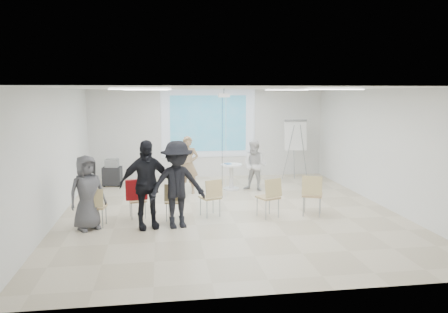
{
  "coord_description": "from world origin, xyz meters",
  "views": [
    {
      "loc": [
        -1.62,
        -10.31,
        2.92
      ],
      "look_at": [
        0.0,
        0.8,
        1.25
      ],
      "focal_mm": 35.0,
      "sensor_mm": 36.0,
      "label": 1
    }
  ],
  "objects": [
    {
      "name": "wall_back",
      "position": [
        0.0,
        4.55,
        1.5
      ],
      "size": [
        8.0,
        0.1,
        3.0
      ],
      "primitive_type": "cube",
      "color": "silver",
      "rests_on": "floor"
    },
    {
      "name": "chair_right_far",
      "position": [
        1.88,
        -0.69,
        0.58
      ],
      "size": [
        0.62,
        0.64,
        0.99
      ],
      "rotation": [
        0.0,
        0.0,
        -0.41
      ],
      "color": "tan",
      "rests_on": "floor"
    },
    {
      "name": "floor",
      "position": [
        0.0,
        0.0,
        -0.05
      ],
      "size": [
        8.0,
        9.0,
        0.1
      ],
      "primitive_type": "cube",
      "color": "beige",
      "rests_on": "ground"
    },
    {
      "name": "audience_mid",
      "position": [
        -1.29,
        -1.1,
        1.07
      ],
      "size": [
        1.51,
        1.03,
        2.14
      ],
      "primitive_type": "imported",
      "rotation": [
        0.0,
        0.0,
        0.21
      ],
      "color": "black",
      "rests_on": "floor"
    },
    {
      "name": "fluor_panel_ne",
      "position": [
        2.0,
        2.0,
        2.97
      ],
      "size": [
        1.2,
        0.3,
        0.02
      ],
      "primitive_type": "cube",
      "color": "white",
      "rests_on": "ceiling"
    },
    {
      "name": "chair_center",
      "position": [
        -0.47,
        -0.41,
        0.53
      ],
      "size": [
        0.56,
        0.57,
        0.9
      ],
      "rotation": [
        0.0,
        0.0,
        0.37
      ],
      "color": "tan",
      "rests_on": "floor"
    },
    {
      "name": "chair_left_inner",
      "position": [
        -1.35,
        -0.59,
        0.51
      ],
      "size": [
        0.48,
        0.51,
        0.87
      ],
      "rotation": [
        0.0,
        0.0,
        -0.19
      ],
      "color": "tan",
      "rests_on": "floor"
    },
    {
      "name": "projection_image",
      "position": [
        0.0,
        4.47,
        1.85
      ],
      "size": [
        2.6,
        0.01,
        1.9
      ],
      "primitive_type": "cube",
      "color": "teal",
      "rests_on": "wall_back"
    },
    {
      "name": "controller_right",
      "position": [
        0.95,
        2.41,
        1.13
      ],
      "size": [
        0.1,
        0.12,
        0.04
      ],
      "primitive_type": "cube",
      "rotation": [
        0.0,
        0.0,
        -0.57
      ],
      "color": "silver",
      "rests_on": "player_right"
    },
    {
      "name": "player_right",
      "position": [
        1.13,
        2.16,
        0.83
      ],
      "size": [
        1.02,
        0.97,
        1.67
      ],
      "primitive_type": "imported",
      "rotation": [
        0.0,
        0.0,
        -0.57
      ],
      "color": "silver",
      "rests_on": "floor"
    },
    {
      "name": "fluor_panel_se",
      "position": [
        2.0,
        -1.5,
        2.97
      ],
      "size": [
        1.2,
        0.3,
        0.02
      ],
      "primitive_type": "cube",
      "color": "white",
      "rests_on": "ceiling"
    },
    {
      "name": "laptop",
      "position": [
        -1.33,
        -0.49,
        0.47
      ],
      "size": [
        0.36,
        0.29,
        0.03
      ],
      "primitive_type": "imported",
      "rotation": [
        0.0,
        0.0,
        2.95
      ],
      "color": "black",
      "rests_on": "chair_left_inner"
    },
    {
      "name": "av_cart",
      "position": [
        -3.15,
        3.49,
        0.38
      ],
      "size": [
        0.61,
        0.51,
        0.84
      ],
      "rotation": [
        0.0,
        0.0,
        -0.12
      ],
      "color": "black",
      "rests_on": "floor"
    },
    {
      "name": "audience_outer",
      "position": [
        -3.19,
        -0.95,
        0.9
      ],
      "size": [
        1.05,
        0.96,
        1.79
      ],
      "primitive_type": "imported",
      "rotation": [
        0.0,
        0.0,
        0.56
      ],
      "color": "#555459",
      "rests_on": "floor"
    },
    {
      "name": "chair_right_inner",
      "position": [
        0.86,
        -0.69,
        0.56
      ],
      "size": [
        0.59,
        0.61,
        0.95
      ],
      "rotation": [
        0.0,
        0.0,
        0.38
      ],
      "color": "tan",
      "rests_on": "floor"
    },
    {
      "name": "red_jacket",
      "position": [
        -2.19,
        -0.45,
        0.72
      ],
      "size": [
        0.5,
        0.2,
        0.46
      ],
      "primitive_type": "cube",
      "rotation": [
        0.0,
        0.0,
        0.19
      ],
      "color": "maroon",
      "rests_on": "chair_left_mid"
    },
    {
      "name": "ceiling_projector",
      "position": [
        0.1,
        1.49,
        2.69
      ],
      "size": [
        0.3,
        0.25,
        3.0
      ],
      "color": "white",
      "rests_on": "ceiling"
    },
    {
      "name": "chair_far_left",
      "position": [
        -3.05,
        -0.83,
        0.51
      ],
      "size": [
        0.45,
        0.48,
        0.86
      ],
      "rotation": [
        0.0,
        0.0,
        -0.11
      ],
      "color": "tan",
      "rests_on": "floor"
    },
    {
      "name": "flipchart_easel",
      "position": [
        2.81,
        3.61,
        1.48
      ],
      "size": [
        0.87,
        0.66,
        2.01
      ],
      "rotation": [
        0.0,
        0.0,
        -0.08
      ],
      "color": "#92949A",
      "rests_on": "floor"
    },
    {
      "name": "projection_halo",
      "position": [
        0.0,
        4.49,
        1.85
      ],
      "size": [
        3.2,
        0.01,
        2.3
      ],
      "primitive_type": "cube",
      "color": "silver",
      "rests_on": "wall_back"
    },
    {
      "name": "wall_left",
      "position": [
        -4.05,
        0.0,
        1.5
      ],
      "size": [
        0.1,
        9.0,
        3.0
      ],
      "primitive_type": "cube",
      "color": "silver",
      "rests_on": "floor"
    },
    {
      "name": "player_left",
      "position": [
        -0.86,
        2.11,
        0.94
      ],
      "size": [
        0.77,
        0.61,
        1.88
      ],
      "primitive_type": "imported",
      "rotation": [
        0.0,
        0.0,
        -0.23
      ],
      "color": "tan",
      "rests_on": "floor"
    },
    {
      "name": "wall_right",
      "position": [
        4.05,
        0.0,
        1.5
      ],
      "size": [
        0.1,
        9.0,
        3.0
      ],
      "primitive_type": "cube",
      "color": "silver",
      "rests_on": "floor"
    },
    {
      "name": "chair_left_mid",
      "position": [
        -2.18,
        -0.3,
        0.48
      ],
      "size": [
        0.45,
        0.48,
        0.82
      ],
      "rotation": [
        0.0,
        0.0,
        0.19
      ],
      "color": "tan",
      "rests_on": "floor"
    },
    {
      "name": "pedestal_table",
      "position": [
        0.45,
        2.37,
        0.44
      ],
      "size": [
        0.83,
        0.83,
        0.8
      ],
      "rotation": [
        0.0,
        0.0,
        0.37
      ],
      "color": "white",
      "rests_on": "floor"
    },
    {
      "name": "fluor_panel_sw",
      "position": [
        -2.0,
        -1.5,
        2.97
      ],
      "size": [
        1.2,
        0.3,
        0.02
      ],
      "primitive_type": "cube",
      "color": "white",
      "rests_on": "ceiling"
    },
    {
      "name": "audience_left",
      "position": [
        -1.96,
        -1.05,
        1.1
      ],
      "size": [
        1.43,
        1.07,
        2.2
      ],
      "primitive_type": "imported",
      "rotation": [
        0.0,
        0.0,
        0.26
      ],
      "color": "black",
      "rests_on": "floor"
    },
    {
      "name": "controller_left",
      "position": [
        -0.68,
        2.36,
        1.24
      ],
      "size": [
        0.06,
        0.12,
        0.04
      ],
      "primitive_type": "cube",
      "rotation": [
        0.0,
        0.0,
        -0.23
      ],
      "color": "white",
      "rests_on": "player_left"
    },
    {
      "name": "ceiling",
      "position": [
        0.0,
        0.0,
        3.05
      ],
      "size": [
        8.0,
        9.0,
        0.1
      ],
      "primitive_type": "cube",
      "color": "white",
      "rests_on": "wall_back"
    },
    {
      "name": "fluor_panel_nw",
      "position": [
        -2.0,
        2.0,
        2.97
      ],
      "size": [
        1.2,
        0.3,
        0.02
      ],
      "primitive_type": "cube",
      "color": "white",
      "rests_on": "ceiling"
    }
  ]
}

